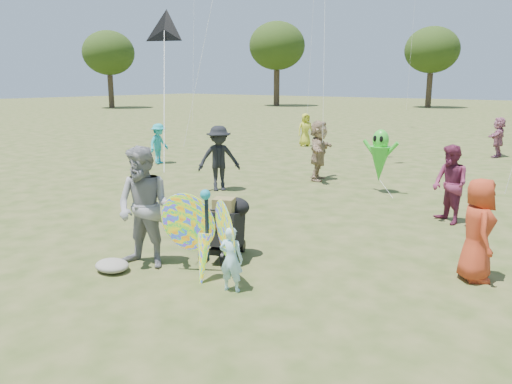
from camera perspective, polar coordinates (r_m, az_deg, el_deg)
ground at (r=7.88m, az=-5.51°, el=-9.95°), size 160.00×160.00×0.00m
child_girl at (r=7.30m, az=-2.85°, el=-7.67°), size 0.41×0.33×0.98m
adult_man at (r=8.30m, az=-12.68°, el=-1.76°), size 1.11×0.95×2.00m
grey_bag at (r=8.47m, az=-16.13°, el=-8.07°), size 0.60×0.49×0.19m
crowd_a at (r=8.32m, az=23.99°, el=-3.97°), size 0.82×0.93×1.60m
crowd_b at (r=13.88m, az=-4.25°, el=3.85°), size 1.27×1.32×1.81m
crowd_d at (r=15.43m, az=7.16°, el=4.72°), size 1.06×1.79×1.84m
crowd_e at (r=11.42m, az=21.30°, el=0.81°), size 1.05×1.02×1.70m
crowd_g at (r=23.55m, az=5.67°, el=7.09°), size 0.84×0.89×1.53m
crowd_i at (r=18.83m, az=-11.05°, el=5.45°), size 0.71×1.04×1.47m
crowd_j at (r=22.31m, az=25.96°, el=5.67°), size 0.49×1.49×1.60m
jogging_stroller at (r=8.56m, az=-3.22°, el=-3.71°), size 0.77×1.14×1.09m
butterfly_kite at (r=7.69m, az=-5.85°, el=-5.08°), size 1.74×0.75×1.62m
delta_kite_rig at (r=9.97m, az=-10.43°, el=17.63°), size 1.96×1.84×2.74m
alien_kite at (r=13.95m, az=13.96°, el=3.82°), size 1.12×0.69×1.74m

